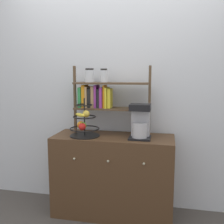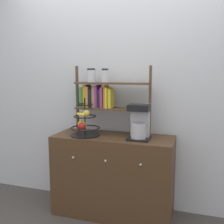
# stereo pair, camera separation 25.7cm
# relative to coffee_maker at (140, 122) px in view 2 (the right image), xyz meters

# --- Properties ---
(wall_back) EXTENTS (7.00, 0.05, 2.60)m
(wall_back) POSITION_rel_coffee_maker_xyz_m (-0.27, 0.30, 0.32)
(wall_back) COLOR silver
(wall_back) RESTS_ON ground_plane
(sideboard) EXTENTS (1.20, 0.48, 0.82)m
(sideboard) POSITION_rel_coffee_maker_xyz_m (-0.27, 0.03, -0.57)
(sideboard) COLOR #4C331E
(sideboard) RESTS_ON ground_plane
(coffee_maker) EXTENTS (0.21, 0.21, 0.34)m
(coffee_maker) POSITION_rel_coffee_maker_xyz_m (0.00, 0.00, 0.00)
(coffee_maker) COLOR black
(coffee_maker) RESTS_ON sideboard
(fruit_stand) EXTENTS (0.30, 0.30, 0.38)m
(fruit_stand) POSITION_rel_coffee_maker_xyz_m (-0.55, -0.04, -0.04)
(fruit_stand) COLOR black
(fruit_stand) RESTS_ON sideboard
(shelf_hutch) EXTENTS (0.80, 0.20, 0.70)m
(shelf_hutch) POSITION_rel_coffee_maker_xyz_m (-0.42, 0.12, 0.24)
(shelf_hutch) COLOR brown
(shelf_hutch) RESTS_ON sideboard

